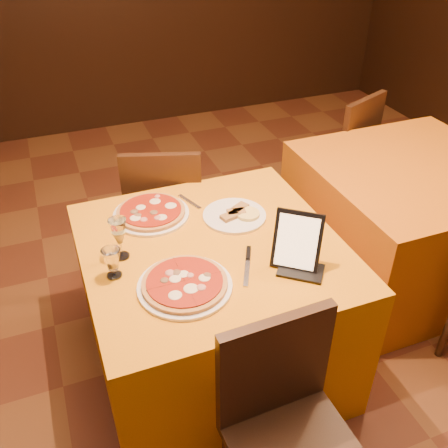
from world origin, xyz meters
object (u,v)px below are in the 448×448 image
object	(u,v)px
pizza_near	(185,285)
pizza_far	(151,213)
chair_side_far	(334,153)
tablet	(297,241)
main_table	(213,308)
water_glass	(112,263)
side_table	(404,222)
chair_main_far	(167,209)
wine_glass	(119,238)

from	to	relation	value
pizza_near	pizza_far	distance (m)	0.54
chair_side_far	tablet	size ratio (longest dim) A/B	3.73
pizza_far	chair_side_far	bearing A→B (deg)	26.80
chair_side_far	main_table	bearing A→B (deg)	16.07
water_glass	side_table	bearing A→B (deg)	10.30
pizza_near	tablet	distance (m)	0.48
side_table	chair_side_far	size ratio (longest dim) A/B	1.21
side_table	pizza_far	world-z (taller)	pizza_far
chair_main_far	chair_side_far	world-z (taller)	same
main_table	water_glass	bearing A→B (deg)	-172.97
water_glass	chair_main_far	bearing A→B (deg)	62.87
tablet	pizza_near	bearing A→B (deg)	-145.10
main_table	side_table	distance (m)	1.33
side_table	main_table	bearing A→B (deg)	-168.63
chair_main_far	wine_glass	distance (m)	0.91
wine_glass	water_glass	xyz separation A→B (m)	(-0.05, -0.11, -0.03)
side_table	chair_side_far	world-z (taller)	chair_side_far
chair_main_far	main_table	bearing A→B (deg)	108.05
chair_main_far	wine_glass	world-z (taller)	wine_glass
chair_main_far	water_glass	size ratio (longest dim) A/B	7.00
tablet	pizza_far	bearing A→B (deg)	167.47
pizza_near	pizza_far	bearing A→B (deg)	89.67
pizza_near	water_glass	world-z (taller)	water_glass
side_table	chair_side_far	distance (m)	0.81
chair_side_far	pizza_far	size ratio (longest dim) A/B	2.54
side_table	wine_glass	xyz separation A→B (m)	(-1.69, -0.20, 0.47)
chair_main_far	water_glass	distance (m)	1.01
wine_glass	tablet	bearing A→B (deg)	-25.14
chair_main_far	tablet	bearing A→B (deg)	122.84
pizza_near	water_glass	distance (m)	0.30
tablet	water_glass	bearing A→B (deg)	-157.22
main_table	pizza_near	bearing A→B (deg)	-130.70
wine_glass	tablet	distance (m)	0.72
pizza_near	main_table	bearing A→B (deg)	49.30
tablet	wine_glass	bearing A→B (deg)	-166.91
wine_glass	tablet	world-z (taller)	tablet
pizza_near	water_glass	xyz separation A→B (m)	(-0.24, 0.17, 0.05)
wine_glass	pizza_far	bearing A→B (deg)	53.49
main_table	wine_glass	bearing A→B (deg)	171.30
main_table	pizza_far	size ratio (longest dim) A/B	3.08
chair_side_far	side_table	bearing A→B (deg)	66.72
wine_glass	water_glass	size ratio (longest dim) A/B	1.46
main_table	wine_glass	xyz separation A→B (m)	(-0.38, 0.06, 0.47)
main_table	wine_glass	world-z (taller)	wine_glass
main_table	pizza_near	size ratio (longest dim) A/B	2.97
chair_main_far	chair_side_far	bearing A→B (deg)	-149.80
side_table	water_glass	world-z (taller)	water_glass
main_table	pizza_near	world-z (taller)	pizza_near
main_table	chair_side_far	distance (m)	1.69
wine_glass	chair_side_far	bearing A→B (deg)	31.02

